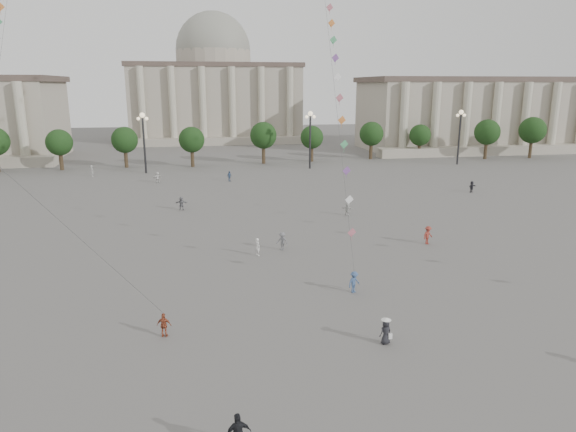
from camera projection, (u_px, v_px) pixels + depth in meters
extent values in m
plane|color=#514F4C|center=(319.00, 377.00, 27.53)|extent=(360.00, 360.00, 0.00)
cube|color=#A59C8A|center=(521.00, 115.00, 128.96)|extent=(80.00, 22.00, 16.00)
cube|color=#50423A|center=(525.00, 80.00, 126.84)|extent=(81.60, 22.44, 1.20)
cube|color=#A59C8A|center=(552.00, 149.00, 118.28)|extent=(84.00, 4.00, 2.00)
cube|color=#A59C8A|center=(215.00, 104.00, 149.09)|extent=(46.00, 30.00, 20.00)
cube|color=#50423A|center=(214.00, 66.00, 146.47)|extent=(46.92, 30.60, 1.20)
cube|color=#A59C8A|center=(219.00, 141.00, 135.09)|extent=(48.30, 4.00, 2.00)
cylinder|color=#A59C8A|center=(214.00, 59.00, 146.00)|extent=(21.00, 21.00, 5.00)
sphere|color=gray|center=(213.00, 50.00, 145.39)|extent=(21.00, 21.00, 21.00)
cylinder|color=#35291A|center=(67.00, 159.00, 96.40)|extent=(0.70, 0.70, 3.52)
sphere|color=black|center=(65.00, 140.00, 95.49)|extent=(5.12, 5.12, 5.12)
cylinder|color=#35291A|center=(133.00, 158.00, 98.45)|extent=(0.70, 0.70, 3.52)
sphere|color=black|center=(132.00, 138.00, 97.54)|extent=(5.12, 5.12, 5.12)
cylinder|color=#35291A|center=(197.00, 156.00, 100.49)|extent=(0.70, 0.70, 3.52)
sphere|color=black|center=(196.00, 137.00, 99.58)|extent=(5.12, 5.12, 5.12)
cylinder|color=#35291A|center=(257.00, 155.00, 102.53)|extent=(0.70, 0.70, 3.52)
sphere|color=black|center=(257.00, 136.00, 101.62)|extent=(5.12, 5.12, 5.12)
cylinder|color=#35291A|center=(316.00, 153.00, 104.58)|extent=(0.70, 0.70, 3.52)
sphere|color=black|center=(316.00, 135.00, 103.67)|extent=(5.12, 5.12, 5.12)
cylinder|color=#35291A|center=(372.00, 152.00, 106.62)|extent=(0.70, 0.70, 3.52)
sphere|color=black|center=(373.00, 134.00, 105.71)|extent=(5.12, 5.12, 5.12)
cylinder|color=#35291A|center=(426.00, 151.00, 108.66)|extent=(0.70, 0.70, 3.52)
sphere|color=black|center=(427.00, 133.00, 107.75)|extent=(5.12, 5.12, 5.12)
cylinder|color=#35291A|center=(478.00, 150.00, 110.71)|extent=(0.70, 0.70, 3.52)
sphere|color=black|center=(480.00, 133.00, 109.80)|extent=(5.12, 5.12, 5.12)
cylinder|color=#35291A|center=(528.00, 149.00, 112.75)|extent=(0.70, 0.70, 3.52)
sphere|color=black|center=(530.00, 132.00, 111.84)|extent=(5.12, 5.12, 5.12)
cylinder|color=#262628|center=(144.00, 145.00, 90.52)|extent=(0.36, 0.36, 10.00)
sphere|color=#FFE5B2|center=(142.00, 115.00, 89.24)|extent=(0.90, 0.90, 0.90)
sphere|color=#FFE5B2|center=(138.00, 119.00, 89.27)|extent=(0.60, 0.60, 0.60)
sphere|color=#FFE5B2|center=(147.00, 119.00, 89.51)|extent=(0.60, 0.60, 0.60)
cylinder|color=#262628|center=(310.00, 142.00, 95.63)|extent=(0.36, 0.36, 10.00)
sphere|color=#FFE5B2|center=(310.00, 114.00, 94.35)|extent=(0.90, 0.90, 0.90)
sphere|color=#FFE5B2|center=(307.00, 117.00, 94.38)|extent=(0.60, 0.60, 0.60)
sphere|color=#FFE5B2|center=(314.00, 117.00, 94.62)|extent=(0.60, 0.60, 0.60)
cylinder|color=#262628|center=(459.00, 139.00, 100.74)|extent=(0.36, 0.36, 10.00)
sphere|color=#FFE5B2|center=(461.00, 112.00, 99.46)|extent=(0.90, 0.90, 0.90)
sphere|color=#FFE5B2|center=(458.00, 115.00, 99.49)|extent=(0.60, 0.60, 0.60)
sphere|color=#FFE5B2|center=(464.00, 115.00, 99.73)|extent=(0.60, 0.60, 0.60)
imported|color=#365079|center=(229.00, 176.00, 83.79)|extent=(1.01, 0.92, 1.65)
imported|color=silver|center=(157.00, 177.00, 82.54)|extent=(1.60, 1.43, 1.76)
imported|color=slate|center=(282.00, 241.00, 48.56)|extent=(1.32, 1.16, 1.78)
imported|color=beige|center=(347.00, 209.00, 61.68)|extent=(1.44, 1.14, 1.53)
imported|color=maroon|center=(428.00, 235.00, 50.43)|extent=(1.36, 1.14, 1.82)
imported|color=black|center=(472.00, 187.00, 75.03)|extent=(1.61, 1.11, 1.67)
imported|color=#B5B4B0|center=(92.00, 171.00, 88.11)|extent=(0.71, 0.83, 1.93)
imported|color=slate|center=(181.00, 203.00, 64.35)|extent=(1.63, 0.70, 1.70)
imported|color=silver|center=(258.00, 247.00, 47.04)|extent=(0.60, 0.71, 1.66)
imported|color=#9A442A|center=(164.00, 325.00, 31.77)|extent=(0.98, 0.59, 1.56)
imported|color=#395582|center=(354.00, 282.00, 38.59)|extent=(1.25, 1.07, 1.68)
imported|color=black|center=(386.00, 332.00, 30.91)|extent=(0.87, 0.70, 1.55)
cone|color=white|center=(386.00, 319.00, 30.70)|extent=(0.52, 0.52, 0.14)
cylinder|color=white|center=(386.00, 320.00, 30.71)|extent=(0.60, 0.60, 0.02)
cube|color=white|center=(390.00, 336.00, 30.86)|extent=(0.22, 0.10, 0.35)
cylinder|color=#3F3F3F|center=(48.00, 210.00, 27.65)|extent=(0.02, 0.02, 18.17)
cylinder|color=#3F3F3F|center=(4.00, 25.00, 45.21)|extent=(0.02, 0.02, 67.24)
cube|color=orange|center=(0.00, 7.00, 43.86)|extent=(0.76, 0.25, 0.76)
cube|color=#BD6473|center=(352.00, 232.00, 39.32)|extent=(0.76, 0.25, 0.76)
cube|color=white|center=(349.00, 200.00, 40.36)|extent=(0.76, 0.25, 0.76)
cube|color=#7F4D9A|center=(347.00, 171.00, 41.44)|extent=(0.76, 0.25, 0.76)
cube|color=#4CA46C|center=(344.00, 144.00, 42.54)|extent=(0.76, 0.25, 0.76)
cube|color=orange|center=(342.00, 120.00, 43.66)|extent=(0.76, 0.25, 0.76)
cube|color=#BD6473|center=(340.00, 98.00, 44.80)|extent=(0.76, 0.25, 0.76)
cube|color=white|center=(337.00, 77.00, 45.94)|extent=(0.76, 0.25, 0.76)
cube|color=#7F4D9A|center=(335.00, 58.00, 47.10)|extent=(0.76, 0.25, 0.76)
cube|color=#4CA46C|center=(333.00, 40.00, 48.26)|extent=(0.76, 0.25, 0.76)
cube|color=orange|center=(332.00, 23.00, 49.43)|extent=(0.76, 0.25, 0.76)
cube|color=#BD6473|center=(330.00, 7.00, 50.60)|extent=(0.76, 0.25, 0.76)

